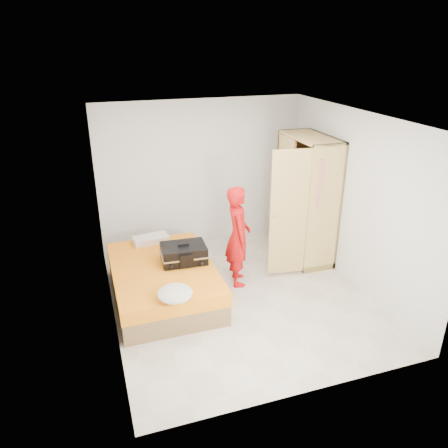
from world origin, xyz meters
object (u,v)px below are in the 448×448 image
object	(u,v)px
wardrobe	(305,203)
person	(238,236)
suitcase	(184,253)
round_cushion	(175,293)
bed	(164,281)

from	to	relation	value
wardrobe	person	distance (m)	1.42
person	suitcase	world-z (taller)	person
wardrobe	round_cushion	distance (m)	2.90
person	round_cushion	world-z (taller)	person
bed	suitcase	xyz separation A→B (m)	(0.33, 0.05, 0.37)
person	round_cushion	xyz separation A→B (m)	(-1.18, -0.95, -0.20)
person	wardrobe	bearing A→B (deg)	-60.24
person	round_cushion	size ratio (longest dim) A/B	3.52
suitcase	round_cushion	bearing A→B (deg)	-106.32
bed	round_cushion	distance (m)	0.96
round_cushion	suitcase	bearing A→B (deg)	70.29
person	suitcase	distance (m)	0.86
bed	round_cushion	world-z (taller)	round_cushion
suitcase	wardrobe	bearing A→B (deg)	14.97
bed	wardrobe	bearing A→B (deg)	11.20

